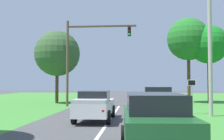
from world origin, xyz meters
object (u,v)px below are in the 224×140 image
object	(u,v)px
pickup_truck_lead	(95,105)
extra_tree_1	(188,39)
red_suv_near	(155,122)
extra_tree_2	(57,54)
keep_moving_sign	(192,91)
traffic_light	(84,50)
crossing_suv_far	(156,95)
utility_pole_right	(210,48)
oak_tree_right	(209,45)

from	to	relation	value
pickup_truck_lead	extra_tree_1	size ratio (longest dim) A/B	0.53
red_suv_near	extra_tree_1	distance (m)	24.77
red_suv_near	extra_tree_2	bearing A→B (deg)	113.74
pickup_truck_lead	keep_moving_sign	size ratio (longest dim) A/B	1.95
red_suv_near	keep_moving_sign	xyz separation A→B (m)	(3.49, 11.80, 0.66)
pickup_truck_lead	extra_tree_2	world-z (taller)	extra_tree_2
keep_moving_sign	red_suv_near	bearing A→B (deg)	-106.47
pickup_truck_lead	extra_tree_1	world-z (taller)	extra_tree_1
traffic_light	crossing_suv_far	distance (m)	8.99
crossing_suv_far	extra_tree_1	distance (m)	7.93
traffic_light	extra_tree_2	world-z (taller)	traffic_light
red_suv_near	extra_tree_1	world-z (taller)	extra_tree_1
red_suv_near	utility_pole_right	bearing A→B (deg)	66.80
pickup_truck_lead	extra_tree_1	bearing A→B (deg)	61.17
keep_moving_sign	extra_tree_1	distance (m)	12.97
oak_tree_right	utility_pole_right	size ratio (longest dim) A/B	0.93
traffic_light	utility_pole_right	bearing A→B (deg)	-34.67
keep_moving_sign	extra_tree_2	bearing A→B (deg)	143.08
pickup_truck_lead	crossing_suv_far	bearing A→B (deg)	70.07
keep_moving_sign	oak_tree_right	distance (m)	12.76
pickup_truck_lead	traffic_light	bearing A→B (deg)	104.38
crossing_suv_far	utility_pole_right	xyz separation A→B (m)	(3.03, -10.01, 3.78)
utility_pole_right	extra_tree_2	distance (m)	17.81
red_suv_near	crossing_suv_far	size ratio (longest dim) A/B	1.10
red_suv_near	traffic_light	bearing A→B (deg)	107.83
pickup_truck_lead	keep_moving_sign	xyz separation A→B (m)	(6.63, 4.04, 0.76)
extra_tree_1	extra_tree_2	xyz separation A→B (m)	(-14.91, -1.80, -1.70)
traffic_light	utility_pole_right	size ratio (longest dim) A/B	0.89
pickup_truck_lead	crossing_suv_far	size ratio (longest dim) A/B	1.15
red_suv_near	oak_tree_right	distance (m)	24.71
red_suv_near	extra_tree_1	bearing A→B (deg)	76.89
traffic_light	pickup_truck_lead	bearing A→B (deg)	-75.62
red_suv_near	keep_moving_sign	bearing A→B (deg)	73.53
oak_tree_right	crossing_suv_far	world-z (taller)	oak_tree_right
oak_tree_right	crossing_suv_far	xyz separation A→B (m)	(-6.06, -2.24, -5.63)
keep_moving_sign	crossing_suv_far	size ratio (longest dim) A/B	0.59
extra_tree_1	red_suv_near	bearing A→B (deg)	-103.11
oak_tree_right	crossing_suv_far	distance (m)	8.57
crossing_suv_far	red_suv_near	bearing A→B (deg)	-94.21
keep_moving_sign	crossing_suv_far	distance (m)	9.06
traffic_light	oak_tree_right	bearing A→B (deg)	21.30
crossing_suv_far	traffic_light	bearing A→B (deg)	-157.85
red_suv_near	pickup_truck_lead	bearing A→B (deg)	112.05
red_suv_near	traffic_light	world-z (taller)	traffic_light
crossing_suv_far	keep_moving_sign	bearing A→B (deg)	-77.38
oak_tree_right	extra_tree_1	distance (m)	2.30
extra_tree_1	pickup_truck_lead	bearing A→B (deg)	-118.83
traffic_light	oak_tree_right	xyz separation A→B (m)	(13.26, 5.17, 1.12)
keep_moving_sign	utility_pole_right	xyz separation A→B (m)	(1.06, -1.20, 3.05)
keep_moving_sign	crossing_suv_far	xyz separation A→B (m)	(-1.97, 8.81, -0.73)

